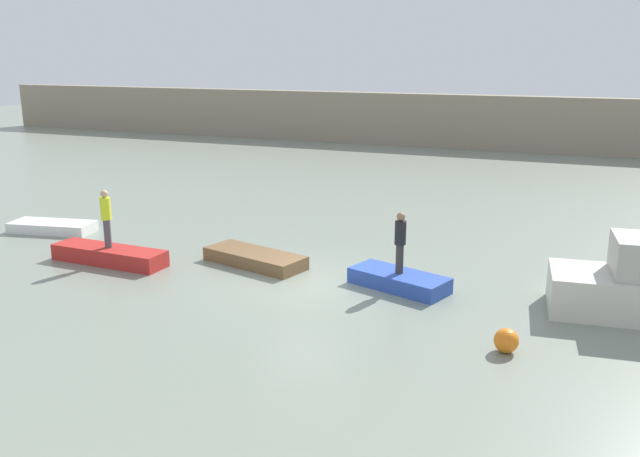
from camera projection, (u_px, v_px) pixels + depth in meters
The scene contains 9 objects.
ground_plane at pixel (305, 283), 19.29m from camera, with size 120.00×120.00×0.00m, color gray.
embankment_wall at pixel (478, 122), 45.34m from camera, with size 80.00×1.20×3.64m, color gray.
rowboat_white at pixel (52, 227), 24.73m from camera, with size 3.05×1.20×0.38m, color white.
rowboat_red at pixel (109, 255), 21.07m from camera, with size 3.87×1.00×0.51m, color red.
rowboat_brown at pixel (255, 258), 20.93m from camera, with size 3.36×1.24×0.42m, color brown.
rowboat_blue at pixel (399, 280), 18.84m from camera, with size 2.82×1.16×0.45m, color #2B4CAD.
person_dark_shirt at pixel (400, 239), 18.53m from camera, with size 0.32×0.32×1.75m.
person_hiviz_shirt at pixel (106, 216), 20.74m from camera, with size 0.32×0.32×1.84m.
mooring_buoy at pixel (506, 341), 14.80m from camera, with size 0.55×0.55×0.55m, color orange.
Camera 1 is at (7.26, -16.73, 6.48)m, focal length 37.51 mm.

